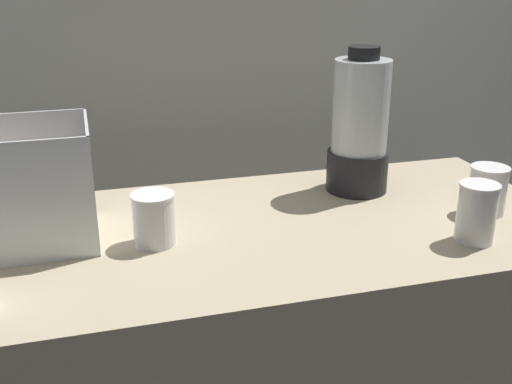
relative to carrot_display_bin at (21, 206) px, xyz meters
name	(u,v)px	position (x,y,z in m)	size (l,w,h in m)	color
back_wall_unit	(188,21)	(0.47, 0.70, 0.29)	(2.60, 0.24, 2.50)	silver
carrot_display_bin	(21,206)	(0.00, 0.00, 0.00)	(0.28, 0.23, 0.24)	white
blender_pitcher	(359,129)	(0.78, 0.09, 0.08)	(0.15, 0.15, 0.35)	black
juice_cup_pomegranate_left	(154,222)	(0.25, -0.09, -0.03)	(0.09, 0.09, 0.11)	white
juice_cup_orange_middle	(476,216)	(0.88, -0.25, -0.02)	(0.08, 0.08, 0.12)	white
juice_cup_orange_right	(487,193)	(0.99, -0.13, -0.03)	(0.09, 0.09, 0.11)	white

